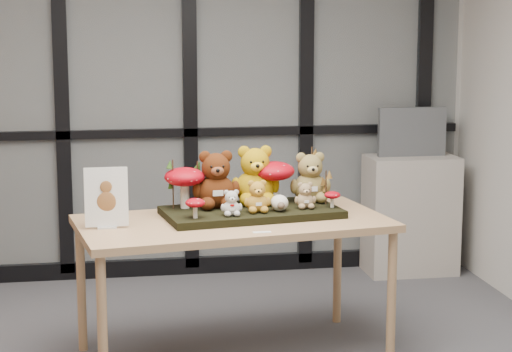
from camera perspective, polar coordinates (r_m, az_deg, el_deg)
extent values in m
plane|color=beige|center=(6.66, -7.99, 5.62)|extent=(5.00, 0.00, 5.00)
plane|color=beige|center=(1.72, -3.08, -6.42)|extent=(5.00, 0.00, 5.00)
cube|color=#2D383F|center=(6.63, -7.98, 5.60)|extent=(4.90, 0.02, 2.70)
cube|color=black|center=(6.86, -7.72, -5.63)|extent=(4.90, 0.06, 0.12)
cube|color=black|center=(6.66, -7.91, 2.60)|extent=(4.90, 0.06, 0.06)
cube|color=black|center=(6.63, -11.89, 5.49)|extent=(0.10, 0.06, 2.70)
cube|color=black|center=(6.66, -4.09, 5.69)|extent=(0.10, 0.06, 2.70)
cube|color=black|center=(6.79, 3.10, 5.78)|extent=(0.10, 0.06, 2.70)
cube|color=black|center=(7.04, 10.30, 5.78)|extent=(0.10, 0.06, 2.70)
cube|color=tan|center=(5.06, -1.42, -2.94)|extent=(1.78, 1.08, 0.04)
cylinder|color=tan|center=(4.65, -9.44, -9.25)|extent=(0.05, 0.05, 0.74)
cylinder|color=tan|center=(5.34, -10.70, -6.75)|extent=(0.05, 0.05, 0.74)
cylinder|color=tan|center=(5.11, 8.34, -7.43)|extent=(0.05, 0.05, 0.74)
cylinder|color=tan|center=(5.75, 5.03, -5.41)|extent=(0.05, 0.05, 0.74)
cube|color=black|center=(5.14, -0.29, -2.24)|extent=(1.02, 0.62, 0.04)
cube|color=silver|center=(4.92, -9.15, -3.12)|extent=(0.10, 0.06, 0.01)
cube|color=white|center=(4.89, -9.20, -1.28)|extent=(0.23, 0.04, 0.31)
ellipsoid|color=brown|center=(4.88, -9.19, -1.59)|extent=(0.10, 0.01, 0.11)
ellipsoid|color=brown|center=(4.87, -9.22, -0.66)|extent=(0.06, 0.01, 0.06)
cube|color=white|center=(4.76, 0.37, -3.48)|extent=(0.09, 0.03, 0.00)
cube|color=#AAA298|center=(6.91, 9.48, -2.36)|extent=(0.65, 0.38, 0.87)
cube|color=#515559|center=(6.83, 9.57, 2.70)|extent=(0.50, 0.05, 0.36)
cube|color=black|center=(6.81, 9.63, 2.68)|extent=(0.44, 0.00, 0.29)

